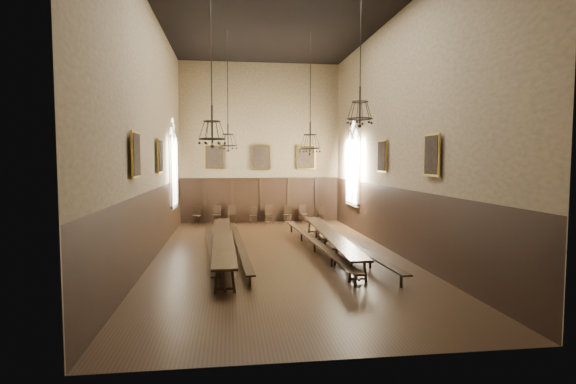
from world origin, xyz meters
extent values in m
cube|color=black|center=(0.00, 0.00, -0.01)|extent=(9.00, 18.00, 0.02)
cube|color=black|center=(0.00, 0.00, 9.01)|extent=(9.00, 18.00, 0.02)
cube|color=#937E5A|center=(0.00, 9.01, 4.50)|extent=(9.00, 0.02, 9.00)
cube|color=#937E5A|center=(0.00, -9.01, 4.50)|extent=(9.00, 0.02, 9.00)
cube|color=#937E5A|center=(-4.51, 0.00, 4.50)|extent=(0.02, 18.00, 9.00)
cube|color=#937E5A|center=(4.51, 0.00, 4.50)|extent=(0.02, 18.00, 9.00)
cube|color=black|center=(-2.02, -0.23, 0.74)|extent=(0.91, 9.98, 0.07)
cube|color=black|center=(2.06, 0.14, 0.71)|extent=(1.04, 9.57, 0.07)
cube|color=black|center=(-2.47, 0.11, 0.40)|extent=(0.90, 9.32, 0.05)
cube|color=black|center=(-1.40, 0.05, 0.39)|extent=(0.64, 9.17, 0.05)
cube|color=black|center=(1.45, 0.22, 0.45)|extent=(0.81, 10.53, 0.05)
cube|color=black|center=(2.65, -0.18, 0.43)|extent=(0.94, 10.10, 0.05)
cube|color=black|center=(-3.60, 8.54, 0.46)|extent=(0.55, 0.55, 0.05)
cube|color=black|center=(-3.60, 8.72, 0.72)|extent=(0.42, 0.18, 0.51)
cube|color=black|center=(-2.50, 8.53, 0.48)|extent=(0.50, 0.50, 0.05)
cube|color=black|center=(-2.50, 8.72, 0.74)|extent=(0.45, 0.10, 0.53)
cube|color=black|center=(-1.62, 8.57, 0.47)|extent=(0.48, 0.48, 0.05)
cube|color=black|center=(-1.62, 8.76, 0.74)|extent=(0.44, 0.09, 0.53)
cube|color=black|center=(-0.46, 8.49, 0.42)|extent=(0.45, 0.45, 0.05)
cube|color=black|center=(-0.46, 8.65, 0.65)|extent=(0.39, 0.11, 0.46)
cube|color=black|center=(0.45, 8.46, 0.46)|extent=(0.48, 0.48, 0.05)
cube|color=black|center=(0.45, 8.65, 0.72)|extent=(0.44, 0.09, 0.52)
cube|color=black|center=(1.48, 8.51, 0.43)|extent=(0.49, 0.49, 0.05)
cube|color=black|center=(1.48, 8.68, 0.67)|extent=(0.40, 0.13, 0.48)
cube|color=black|center=(2.40, 8.46, 0.46)|extent=(0.50, 0.50, 0.05)
cube|color=black|center=(2.40, 8.64, 0.72)|extent=(0.43, 0.12, 0.52)
cube|color=black|center=(3.48, 8.48, 0.41)|extent=(0.43, 0.43, 0.05)
cube|color=black|center=(3.48, 8.64, 0.64)|extent=(0.38, 0.09, 0.45)
cylinder|color=black|center=(-1.81, 2.91, 7.05)|extent=(0.03, 0.03, 3.91)
torus|color=black|center=(-1.81, 2.91, 4.15)|extent=(0.76, 0.76, 0.04)
torus|color=black|center=(-1.81, 2.91, 4.65)|extent=(0.48, 0.48, 0.04)
cylinder|color=black|center=(-1.81, 2.91, 4.56)|extent=(0.05, 0.05, 1.07)
cylinder|color=black|center=(1.70, 2.57, 7.08)|extent=(0.03, 0.03, 3.84)
torus|color=black|center=(1.70, 2.57, 4.05)|extent=(0.90, 0.90, 0.05)
torus|color=black|center=(1.70, 2.57, 4.63)|extent=(0.57, 0.57, 0.04)
cylinder|color=black|center=(1.70, 2.57, 4.53)|extent=(0.06, 0.06, 1.27)
cylinder|color=black|center=(-2.29, -2.35, 7.12)|extent=(0.03, 0.03, 3.76)
torus|color=black|center=(-2.29, -2.35, 4.20)|extent=(0.84, 0.84, 0.05)
torus|color=black|center=(-2.29, -2.35, 4.75)|extent=(0.53, 0.53, 0.04)
cylinder|color=black|center=(-2.29, -2.35, 4.65)|extent=(0.06, 0.06, 1.19)
cylinder|color=black|center=(2.33, -2.70, 7.43)|extent=(0.03, 0.03, 3.14)
torus|color=black|center=(2.33, -2.70, 4.84)|extent=(0.82, 0.82, 0.05)
torus|color=black|center=(2.33, -2.70, 5.37)|extent=(0.52, 0.52, 0.04)
cylinder|color=black|center=(2.33, -2.70, 5.28)|extent=(0.06, 0.06, 1.16)
cube|color=#AD8529|center=(-2.60, 8.88, 3.70)|extent=(1.10, 0.12, 1.40)
cube|color=black|center=(-2.60, 8.88, 3.70)|extent=(0.98, 0.02, 1.28)
cube|color=#AD8529|center=(0.00, 8.88, 3.70)|extent=(1.10, 0.12, 1.40)
cube|color=black|center=(0.00, 8.88, 3.70)|extent=(0.98, 0.02, 1.28)
cube|color=#AD8529|center=(2.60, 8.88, 3.70)|extent=(1.10, 0.12, 1.40)
cube|color=black|center=(2.60, 8.88, 3.70)|extent=(0.98, 0.02, 1.28)
cube|color=#AD8529|center=(-4.38, 1.00, 3.70)|extent=(0.12, 1.00, 1.30)
cube|color=black|center=(-4.38, 1.00, 3.70)|extent=(0.02, 0.88, 1.18)
cube|color=#AD8529|center=(-4.38, -3.50, 3.70)|extent=(0.12, 1.00, 1.30)
cube|color=black|center=(-4.38, -3.50, 3.70)|extent=(0.02, 0.88, 1.18)
cube|color=#AD8529|center=(4.38, 1.00, 3.70)|extent=(0.12, 1.00, 1.30)
cube|color=black|center=(4.38, 1.00, 3.70)|extent=(0.02, 0.88, 1.18)
cube|color=#AD8529|center=(4.38, -3.50, 3.70)|extent=(0.12, 1.00, 1.30)
cube|color=black|center=(4.38, -3.50, 3.70)|extent=(0.02, 0.88, 1.18)
camera|label=1|loc=(-1.78, -16.57, 3.56)|focal=28.00mm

